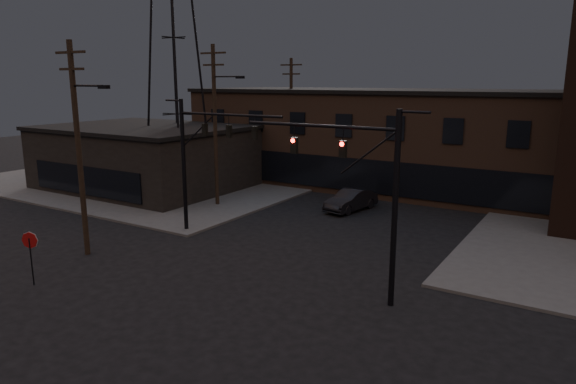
% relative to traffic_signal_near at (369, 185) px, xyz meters
% --- Properties ---
extents(ground, '(140.00, 140.00, 0.00)m').
position_rel_traffic_signal_near_xyz_m(ground, '(-5.36, -4.50, -4.93)').
color(ground, black).
rests_on(ground, ground).
extents(sidewalk_nw, '(30.00, 30.00, 0.15)m').
position_rel_traffic_signal_near_xyz_m(sidewalk_nw, '(-27.36, 17.50, -4.86)').
color(sidewalk_nw, '#474744').
rests_on(sidewalk_nw, ground).
extents(building_row, '(40.00, 12.00, 8.00)m').
position_rel_traffic_signal_near_xyz_m(building_row, '(-5.36, 23.50, -0.93)').
color(building_row, brown).
rests_on(building_row, ground).
extents(building_left, '(16.00, 12.00, 5.00)m').
position_rel_traffic_signal_near_xyz_m(building_left, '(-25.36, 11.50, -2.43)').
color(building_left, black).
rests_on(building_left, ground).
extents(traffic_signal_near, '(7.12, 0.24, 8.00)m').
position_rel_traffic_signal_near_xyz_m(traffic_signal_near, '(0.00, 0.00, 0.00)').
color(traffic_signal_near, black).
rests_on(traffic_signal_near, ground).
extents(traffic_signal_far, '(7.12, 0.24, 8.00)m').
position_rel_traffic_signal_near_xyz_m(traffic_signal_far, '(-12.07, 3.50, 0.08)').
color(traffic_signal_far, black).
rests_on(traffic_signal_far, ground).
extents(stop_sign, '(0.72, 0.33, 2.48)m').
position_rel_traffic_signal_near_xyz_m(stop_sign, '(-13.36, -6.49, -3.09)').
color(stop_sign, black).
rests_on(stop_sign, ground).
extents(utility_pole_near, '(3.70, 0.28, 11.00)m').
position_rel_traffic_signal_near_xyz_m(utility_pole_near, '(-14.79, -2.50, 0.94)').
color(utility_pole_near, black).
rests_on(utility_pole_near, ground).
extents(utility_pole_mid, '(3.70, 0.28, 11.50)m').
position_rel_traffic_signal_near_xyz_m(utility_pole_mid, '(-15.79, 9.50, 1.19)').
color(utility_pole_mid, black).
rests_on(utility_pole_mid, ground).
extents(utility_pole_far, '(2.20, 0.28, 11.00)m').
position_rel_traffic_signal_near_xyz_m(utility_pole_far, '(-16.86, 21.50, 0.85)').
color(utility_pole_far, black).
rests_on(utility_pole_far, ground).
extents(transmission_tower, '(7.00, 7.00, 25.00)m').
position_rel_traffic_signal_near_xyz_m(transmission_tower, '(-23.36, 13.50, 7.57)').
color(transmission_tower, black).
rests_on(transmission_tower, ground).
extents(car_crossing, '(2.42, 4.79, 1.51)m').
position_rel_traffic_signal_near_xyz_m(car_crossing, '(-6.92, 13.43, -4.18)').
color(car_crossing, black).
rests_on(car_crossing, ground).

